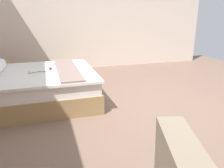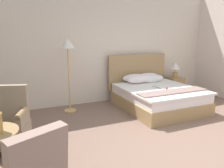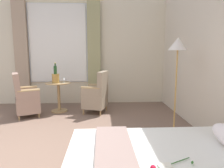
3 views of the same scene
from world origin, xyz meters
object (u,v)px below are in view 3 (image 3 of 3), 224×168
Objects in this scene: armchair_by_window at (97,95)px; wine_glass_near_bucket at (64,79)px; floor_lamp_brass at (177,53)px; armchair_facing_bed at (25,99)px; side_table_round at (59,95)px; wine_glass_near_edge at (57,78)px; champagne_bucket at (56,77)px.

wine_glass_near_bucket is at bearing -98.34° from armchair_by_window.
floor_lamp_brass is 3.44m from armchair_facing_bed.
wine_glass_near_edge is (-0.14, -0.07, 0.40)m from side_table_round.
wine_glass_near_edge is (-1.59, -2.49, -0.63)m from floor_lamp_brass.
armchair_by_window is (0.30, 1.02, -0.38)m from wine_glass_near_edge.
champagne_bucket is (-1.38, -2.47, -0.57)m from floor_lamp_brass.
armchair_by_window is (-1.29, -1.47, -1.01)m from floor_lamp_brass.
champagne_bucket is 3.85× the size of wine_glass_near_edge.
wine_glass_near_bucket is 0.28m from wine_glass_near_edge.
armchair_facing_bed reaches higher than wine_glass_near_bucket.
floor_lamp_brass reaches higher than wine_glass_near_bucket.
armchair_by_window is 1.65m from armchair_facing_bed.
side_table_round is 0.78m from armchair_facing_bed.
armchair_by_window is at bearing 84.51° from champagne_bucket.
wine_glass_near_bucket is 0.14× the size of armchair_facing_bed.
armchair_facing_bed is (0.37, -0.69, -0.00)m from side_table_round.
armchair_facing_bed is (-1.07, -3.11, -1.03)m from floor_lamp_brass.
floor_lamp_brass is 3.47× the size of champagne_bucket.
floor_lamp_brass is at bearing 58.30° from wine_glass_near_bucket.
wine_glass_near_edge reaches higher than side_table_round.
armchair_facing_bed is (0.52, -0.62, -0.40)m from wine_glass_near_edge.
side_table_round is 0.72× the size of armchair_by_window.
wine_glass_near_edge is 0.13× the size of armchair_facing_bed.
floor_lamp_brass reaches higher than armchair_by_window.
side_table_round is at bearing 142.08° from champagne_bucket.
champagne_bucket is 0.21m from wine_glass_near_edge.
armchair_facing_bed is at bearing -63.70° from champagne_bucket.
armchair_by_window is 1.00× the size of armchair_facing_bed.
side_table_round is at bearing -99.23° from armchair_by_window.
floor_lamp_brass reaches higher than side_table_round.
armchair_facing_bed is at bearing -61.31° from side_table_round.
wine_glass_near_edge is at bearing -130.02° from wine_glass_near_bucket.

